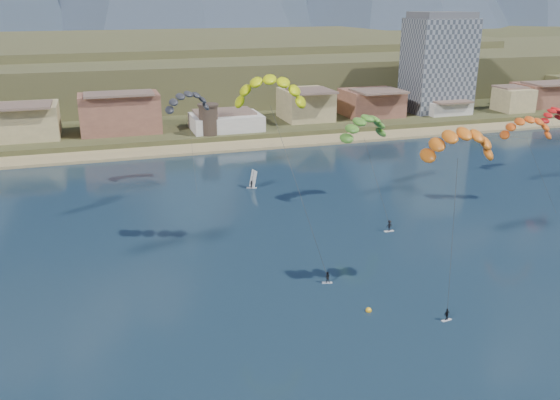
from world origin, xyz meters
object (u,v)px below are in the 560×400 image
object	(u,v)px
watchtower	(208,119)
windsurfer	(252,183)
apartment_tower	(438,63)
kitesurfer_yellow	(270,87)
kitesurfer_green	(365,124)
buoy	(369,310)
kitesurfer_orange	(460,139)

from	to	relation	value
watchtower	windsurfer	size ratio (longest dim) A/B	2.25
apartment_tower	watchtower	size ratio (longest dim) A/B	3.72
watchtower	kitesurfer_yellow	xyz separation A→B (m)	(-4.71, -76.34, 19.23)
kitesurfer_green	windsurfer	world-z (taller)	kitesurfer_green
apartment_tower	buoy	size ratio (longest dim) A/B	41.40
watchtower	kitesurfer_green	xyz separation A→B (m)	(18.71, -59.87, 9.06)
buoy	kitesurfer_green	bearing A→B (deg)	66.31
watchtower	kitesurfer_green	world-z (taller)	kitesurfer_green
apartment_tower	kitesurfer_yellow	size ratio (longest dim) A/B	1.08
apartment_tower	windsurfer	bearing A→B (deg)	-143.44
apartment_tower	kitesurfer_yellow	bearing A→B (deg)	-133.16
kitesurfer_orange	buoy	size ratio (longest dim) A/B	30.58
apartment_tower	kitesurfer_green	distance (m)	96.01
apartment_tower	watchtower	xyz separation A→B (m)	(-80.00, -14.00, -11.45)
kitesurfer_orange	windsurfer	bearing A→B (deg)	104.49
apartment_tower	buoy	xyz separation A→B (m)	(-78.60, -113.33, -17.69)
buoy	kitesurfer_yellow	bearing A→B (deg)	104.88
watchtower	buoy	xyz separation A→B (m)	(1.40, -99.33, -6.24)
apartment_tower	kitesurfer_orange	xyz separation A→B (m)	(-66.03, -111.01, 3.24)
kitesurfer_yellow	kitesurfer_orange	bearing A→B (deg)	-47.89
kitesurfer_yellow	windsurfer	xyz separation A→B (m)	(5.22, 31.40, -24.39)
watchtower	windsurfer	world-z (taller)	watchtower
windsurfer	watchtower	bearing A→B (deg)	90.66
apartment_tower	windsurfer	distance (m)	100.34
kitesurfer_green	kitesurfer_yellow	bearing A→B (deg)	-144.88
kitesurfer_green	windsurfer	size ratio (longest dim) A/B	5.52
windsurfer	buoy	xyz separation A→B (m)	(0.89, -54.38, -1.08)
buoy	windsurfer	bearing A→B (deg)	90.94
watchtower	kitesurfer_yellow	bearing A→B (deg)	-93.53
watchtower	apartment_tower	bearing A→B (deg)	9.93
kitesurfer_green	buoy	bearing A→B (deg)	-113.69
kitesurfer_yellow	windsurfer	distance (m)	40.10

